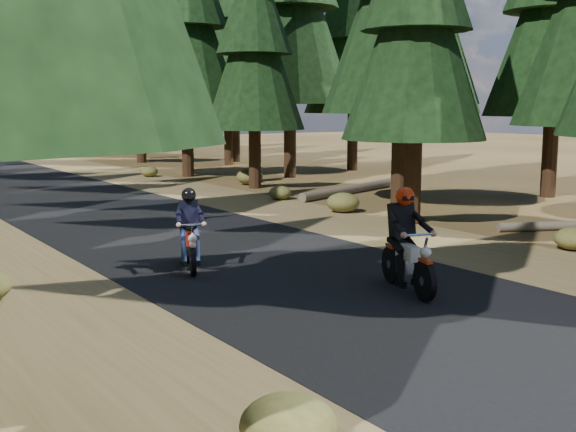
# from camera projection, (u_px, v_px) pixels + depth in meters

# --- Properties ---
(ground) EXTENTS (120.00, 120.00, 0.00)m
(ground) POSITION_uv_depth(u_px,v_px,m) (337.00, 290.00, 12.49)
(ground) COLOR #413017
(ground) RESTS_ON ground
(road) EXTENTS (6.00, 100.00, 0.01)m
(road) POSITION_uv_depth(u_px,v_px,m) (203.00, 244.00, 16.58)
(road) COLOR black
(road) RESTS_ON ground
(shoulder_r) EXTENTS (3.20, 100.00, 0.01)m
(shoulder_r) POSITION_uv_depth(u_px,v_px,m) (357.00, 226.00, 19.13)
(shoulder_r) COLOR brown
(shoulder_r) RESTS_ON ground
(log_near) EXTENTS (5.73, 2.24, 0.32)m
(log_near) POSITION_uv_depth(u_px,v_px,m) (350.00, 189.00, 26.01)
(log_near) COLOR #4C4233
(log_near) RESTS_ON ground
(log_far) EXTENTS (3.35, 1.73, 0.24)m
(log_far) POSITION_uv_depth(u_px,v_px,m) (565.00, 226.00, 18.41)
(log_far) COLOR #4C4233
(log_far) RESTS_ON ground
(understory_shrubs) EXTENTS (16.47, 29.97, 0.65)m
(understory_shrubs) POSITION_uv_depth(u_px,v_px,m) (210.00, 215.00, 19.14)
(understory_shrubs) COLOR #474C1E
(understory_shrubs) RESTS_ON ground
(rider_lead) EXTENTS (1.18, 2.08, 1.78)m
(rider_lead) POSITION_uv_depth(u_px,v_px,m) (408.00, 258.00, 12.25)
(rider_lead) COLOR white
(rider_lead) RESTS_ON road
(rider_follow) EXTENTS (1.15, 1.83, 1.57)m
(rider_follow) POSITION_uv_depth(u_px,v_px,m) (190.00, 243.00, 13.93)
(rider_follow) COLOR #98180A
(rider_follow) RESTS_ON road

